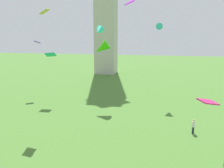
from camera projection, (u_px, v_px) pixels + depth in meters
person_3 at (193, 126)px, 24.81m from camera, size 0.37×0.46×1.56m
kite_flying_0 at (51, 55)px, 35.78m from camera, size 1.60×1.12×0.77m
kite_flying_1 at (37, 42)px, 40.06m from camera, size 1.36×1.15×0.57m
kite_flying_2 at (45, 12)px, 26.69m from camera, size 1.30×1.69×0.77m
kite_flying_3 at (160, 27)px, 36.28m from camera, size 1.12×1.64×1.23m
kite_flying_4 at (131, 2)px, 23.80m from camera, size 1.28×1.28×0.69m
kite_flying_5 at (102, 48)px, 33.80m from camera, size 2.83×2.03×2.40m
kite_flying_6 at (99, 31)px, 21.90m from camera, size 0.78×1.23×1.03m
kite_flying_7 at (208, 102)px, 19.34m from camera, size 1.94×1.83×0.53m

